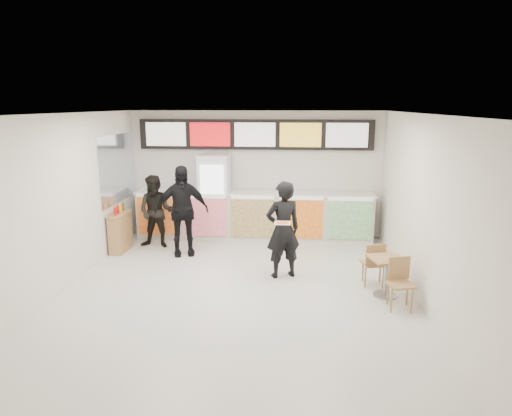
# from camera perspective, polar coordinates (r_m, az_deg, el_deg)

# --- Properties ---
(floor) EXTENTS (7.00, 7.00, 0.00)m
(floor) POSITION_cam_1_polar(r_m,az_deg,el_deg) (8.04, -2.33, -10.18)
(floor) COLOR beige
(floor) RESTS_ON ground
(ceiling) EXTENTS (7.00, 7.00, 0.00)m
(ceiling) POSITION_cam_1_polar(r_m,az_deg,el_deg) (7.40, -2.54, 11.71)
(ceiling) COLOR white
(ceiling) RESTS_ON wall_back
(wall_back) EXTENTS (6.00, 0.00, 6.00)m
(wall_back) POSITION_cam_1_polar(r_m,az_deg,el_deg) (11.01, -0.07, 4.26)
(wall_back) COLOR silver
(wall_back) RESTS_ON floor
(wall_left) EXTENTS (0.00, 7.00, 7.00)m
(wall_left) POSITION_cam_1_polar(r_m,az_deg,el_deg) (8.51, -22.90, 0.67)
(wall_left) COLOR silver
(wall_left) RESTS_ON floor
(wall_right) EXTENTS (0.00, 7.00, 7.00)m
(wall_right) POSITION_cam_1_polar(r_m,az_deg,el_deg) (7.79, 20.02, -0.14)
(wall_right) COLOR silver
(wall_right) RESTS_ON floor
(service_counter) EXTENTS (5.56, 0.77, 1.14)m
(service_counter) POSITION_cam_1_polar(r_m,az_deg,el_deg) (10.79, -0.26, -0.94)
(service_counter) COLOR silver
(service_counter) RESTS_ON floor
(menu_board) EXTENTS (5.50, 0.14, 0.70)m
(menu_board) POSITION_cam_1_polar(r_m,az_deg,el_deg) (10.82, -0.11, 9.17)
(menu_board) COLOR black
(menu_board) RESTS_ON wall_back
(drinks_fridge) EXTENTS (0.70, 0.67, 2.00)m
(drinks_fridge) POSITION_cam_1_polar(r_m,az_deg,el_deg) (10.83, -5.19, 1.39)
(drinks_fridge) COLOR white
(drinks_fridge) RESTS_ON floor
(mirror_panel) EXTENTS (0.01, 2.00, 1.50)m
(mirror_panel) POSITION_cam_1_polar(r_m,az_deg,el_deg) (10.65, -16.88, 4.78)
(mirror_panel) COLOR #B2B7BF
(mirror_panel) RESTS_ON wall_left
(customer_main) EXTENTS (0.78, 0.66, 1.81)m
(customer_main) POSITION_cam_1_polar(r_m,az_deg,el_deg) (8.36, 3.40, -2.73)
(customer_main) COLOR black
(customer_main) RESTS_ON floor
(customer_left) EXTENTS (0.84, 0.68, 1.63)m
(customer_left) POSITION_cam_1_polar(r_m,az_deg,el_deg) (10.35, -12.41, -0.46)
(customer_left) COLOR black
(customer_left) RESTS_ON floor
(customer_mid) EXTENTS (1.22, 0.79, 1.92)m
(customer_mid) POSITION_cam_1_polar(r_m,az_deg,el_deg) (9.70, -9.28, -0.34)
(customer_mid) COLOR black
(customer_mid) RESTS_ON floor
(pizza_slice) EXTENTS (0.36, 0.36, 0.02)m
(pizza_slice) POSITION_cam_1_polar(r_m,az_deg,el_deg) (7.86, 3.32, -1.83)
(pizza_slice) COLOR beige
(pizza_slice) RESTS_ON customer_main
(cafe_table) EXTENTS (0.73, 1.42, 0.80)m
(cafe_table) POSITION_cam_1_polar(r_m,az_deg,el_deg) (7.93, 15.98, -7.40)
(cafe_table) COLOR #9E6E48
(cafe_table) RESTS_ON floor
(condiment_ledge) EXTENTS (0.31, 0.76, 1.01)m
(condiment_ledge) POSITION_cam_1_polar(r_m,az_deg,el_deg) (10.37, -16.62, -2.86)
(condiment_ledge) COLOR #9E6E48
(condiment_ledge) RESTS_ON floor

